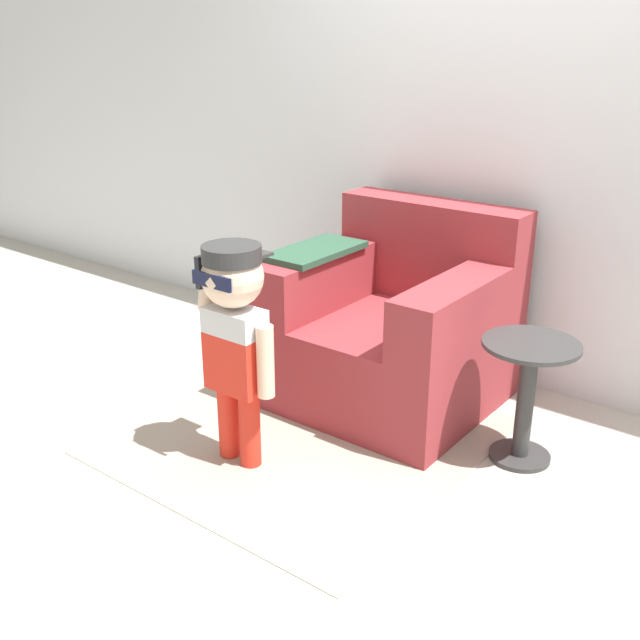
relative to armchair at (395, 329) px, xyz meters
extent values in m
plane|color=#ADA89E|center=(0.25, -0.30, -0.35)|extent=(10.00, 10.00, 0.00)
cube|color=silver|center=(0.25, 0.54, 0.95)|extent=(10.00, 0.05, 2.60)
cube|color=maroon|center=(0.00, -0.05, -0.14)|extent=(0.95, 0.94, 0.42)
cube|color=maroon|center=(0.00, 0.32, 0.32)|extent=(0.95, 0.21, 0.49)
cube|color=maroon|center=(-0.36, -0.15, 0.21)|extent=(0.22, 0.73, 0.27)
cube|color=maroon|center=(0.37, -0.15, 0.21)|extent=(0.22, 0.73, 0.27)
cube|color=#284C38|center=(-0.36, -0.15, 0.36)|extent=(0.26, 0.52, 0.03)
cylinder|color=red|center=(-0.24, -0.90, -0.18)|extent=(0.09, 0.09, 0.33)
cylinder|color=red|center=(-0.12, -0.90, -0.18)|extent=(0.09, 0.09, 0.33)
cube|color=red|center=(-0.18, -0.90, 0.10)|extent=(0.24, 0.14, 0.24)
cube|color=silver|center=(-0.18, -0.90, 0.28)|extent=(0.24, 0.14, 0.10)
sphere|color=beige|center=(-0.18, -0.90, 0.46)|extent=(0.24, 0.24, 0.24)
cylinder|color=#2D2D2D|center=(-0.18, -0.90, 0.55)|extent=(0.23, 0.23, 0.07)
cube|color=#2D2D2D|center=(-0.18, -0.79, 0.52)|extent=(0.14, 0.11, 0.01)
cube|color=#0F1433|center=(-0.18, -1.01, 0.47)|extent=(0.19, 0.01, 0.05)
cylinder|color=beige|center=(-0.03, -0.90, 0.15)|extent=(0.07, 0.07, 0.29)
cylinder|color=beige|center=(-0.32, -0.90, 0.37)|extent=(0.10, 0.07, 0.18)
cube|color=black|center=(-0.32, -0.92, 0.46)|extent=(0.02, 0.07, 0.13)
cylinder|color=#333333|center=(0.74, -0.17, -0.34)|extent=(0.25, 0.25, 0.02)
cylinder|color=#333333|center=(0.74, -0.17, -0.09)|extent=(0.07, 0.07, 0.51)
cylinder|color=#333333|center=(0.74, -0.17, 0.17)|extent=(0.39, 0.39, 0.02)
cube|color=#9E9384|center=(-0.09, -0.59, -0.34)|extent=(1.44, 1.46, 0.01)
camera|label=1|loc=(1.74, -2.85, 1.33)|focal=42.00mm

